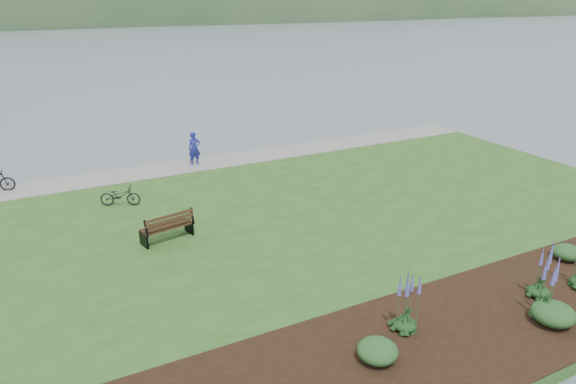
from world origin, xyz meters
name	(u,v)px	position (x,y,z in m)	size (l,w,h in m)	color
ground	(251,221)	(0.00, 0.00, 0.00)	(600.00, 600.00, 0.00)	slate
lawn	(272,235)	(0.00, -2.00, 0.20)	(34.00, 20.00, 0.40)	#29571E
shoreline_path	(198,165)	(0.00, 6.90, 0.42)	(34.00, 2.20, 0.03)	gray
garden_bed	(495,317)	(3.00, -9.80, 0.42)	(24.00, 4.40, 0.04)	black
far_hillside	(104,23)	(20.00, 170.00, 0.00)	(580.00, 80.00, 38.00)	#2B4B2A
park_bench	(168,226)	(-3.65, -1.08, 0.96)	(1.93, 1.09, 1.13)	#301E12
person	(194,146)	(-0.12, 6.94, 1.42)	(0.74, 0.51, 2.04)	navy
bicycle_a	(120,196)	(-4.56, 3.08, 0.83)	(1.65, 0.58, 0.87)	black
echium_0	(547,295)	(4.11, -10.42, 1.14)	(0.62, 0.62, 1.89)	#143817
echium_1	(542,275)	(4.92, -9.65, 1.13)	(0.62, 0.62, 1.86)	#143817
echium_4	(407,302)	(0.44, -9.13, 1.28)	(0.62, 0.62, 1.98)	#143817
shrub_0	(378,351)	(-0.91, -9.76, 0.69)	(0.99, 0.99, 0.49)	#1E4C21
shrub_1	(553,313)	(4.14, -10.68, 0.72)	(1.13, 1.13, 0.56)	#1E4C21
shrub_2	(568,252)	(7.71, -8.53, 0.68)	(0.96, 0.96, 0.48)	#1E4C21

